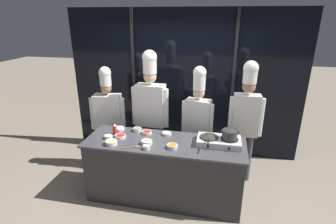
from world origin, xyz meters
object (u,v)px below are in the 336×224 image
object	(u,v)px
prep_bowl_ginger	(111,142)
stock_pot	(230,134)
prep_bowl_carrots	(172,146)
prep_bowl_onion	(119,128)
prep_bowl_bean_sprouts	(167,133)
chef_sous	(151,105)
portable_stove	(219,141)
chef_pastry	(246,113)
chef_line	(198,116)
frying_pan	(209,135)
prep_bowl_chicken	(146,147)
prep_bowl_garlic	(108,137)
prep_bowl_bell_pepper	(120,136)
prep_bowl_chili_flakes	(147,132)
prep_bowl_mushrooms	(137,129)
serving_spoon_slotted	(135,147)
chef_head	(108,113)
squeeze_bottle_chili	(115,129)
prep_bowl_shrimp	(147,142)

from	to	relation	value
prep_bowl_ginger	stock_pot	bearing A→B (deg)	11.12
prep_bowl_carrots	prep_bowl_onion	xyz separation A→B (m)	(-0.91, 0.41, -0.01)
prep_bowl_bean_sprouts	chef_sous	size ratio (longest dim) A/B	0.07
portable_stove	chef_pastry	bearing A→B (deg)	58.33
prep_bowl_onion	chef_line	bearing A→B (deg)	19.66
frying_pan	prep_bowl_chicken	bearing A→B (deg)	-156.90
portable_stove	prep_bowl_bean_sprouts	xyz separation A→B (m)	(-0.76, 0.15, -0.03)
prep_bowl_ginger	chef_sous	distance (m)	0.99
prep_bowl_garlic	prep_bowl_bell_pepper	bearing A→B (deg)	18.60
prep_bowl_chicken	prep_bowl_chili_flakes	bearing A→B (deg)	105.51
prep_bowl_mushrooms	chef_sous	bearing A→B (deg)	76.88
prep_bowl_onion	serving_spoon_slotted	distance (m)	0.65
chef_pastry	prep_bowl_carrots	bearing A→B (deg)	39.39
stock_pot	chef_head	bearing A→B (deg)	164.11
prep_bowl_ginger	chef_pastry	bearing A→B (deg)	26.88
frying_pan	prep_bowl_ginger	world-z (taller)	frying_pan
prep_bowl_chicken	serving_spoon_slotted	size ratio (longest dim) A/B	0.37
prep_bowl_chili_flakes	squeeze_bottle_chili	bearing A→B (deg)	-166.90
chef_line	prep_bowl_carrots	bearing A→B (deg)	83.91
chef_sous	chef_pastry	xyz separation A→B (m)	(1.50, 0.01, -0.03)
portable_stove	prep_bowl_onion	world-z (taller)	portable_stove
serving_spoon_slotted	chef_head	distance (m)	1.18
chef_line	chef_pastry	xyz separation A→B (m)	(0.73, 0.02, 0.10)
prep_bowl_chili_flakes	chef_head	world-z (taller)	chef_head
prep_bowl_shrimp	prep_bowl_chili_flakes	bearing A→B (deg)	106.07
prep_bowl_chicken	prep_bowl_ginger	bearing A→B (deg)	176.15
squeeze_bottle_chili	prep_bowl_shrimp	xyz separation A→B (m)	(0.55, -0.22, -0.05)
chef_line	frying_pan	bearing A→B (deg)	120.67
prep_bowl_chicken	stock_pot	bearing A→B (deg)	17.86
prep_bowl_carrots	prep_bowl_onion	size ratio (longest dim) A/B	0.90
prep_bowl_mushrooms	prep_bowl_onion	xyz separation A→B (m)	(-0.29, -0.01, -0.01)
portable_stove	prep_bowl_ginger	xyz separation A→B (m)	(-1.43, -0.31, -0.01)
prep_bowl_chili_flakes	chef_sous	bearing A→B (deg)	98.11
prep_bowl_mushrooms	prep_bowl_onion	bearing A→B (deg)	-178.08
prep_bowl_onion	chef_sous	xyz separation A→B (m)	(0.39, 0.43, 0.27)
prep_bowl_carrots	chef_sous	size ratio (longest dim) A/B	0.07
chef_line	prep_bowl_chicken	bearing A→B (deg)	68.81
prep_bowl_bell_pepper	chef_line	bearing A→B (deg)	32.90
prep_bowl_carrots	prep_bowl_shrimp	bearing A→B (deg)	174.13
prep_bowl_mushrooms	prep_bowl_bean_sprouts	distance (m)	0.46
prep_bowl_shrimp	chef_head	xyz separation A→B (m)	(-0.90, 0.77, 0.08)
prep_bowl_bean_sprouts	chef_pastry	size ratio (longest dim) A/B	0.07
serving_spoon_slotted	chef_head	xyz separation A→B (m)	(-0.77, 0.89, 0.10)
prep_bowl_onion	serving_spoon_slotted	world-z (taller)	prep_bowl_onion
prep_bowl_onion	prep_bowl_garlic	bearing A→B (deg)	-96.99
frying_pan	prep_bowl_mushrooms	xyz separation A→B (m)	(-1.09, 0.19, -0.09)
frying_pan	prep_bowl_shrimp	size ratio (longest dim) A/B	2.88
portable_stove	chef_head	size ratio (longest dim) A/B	0.33
prep_bowl_bean_sprouts	prep_bowl_onion	xyz separation A→B (m)	(-0.75, 0.02, 0.00)
prep_bowl_bell_pepper	prep_bowl_onion	distance (m)	0.28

